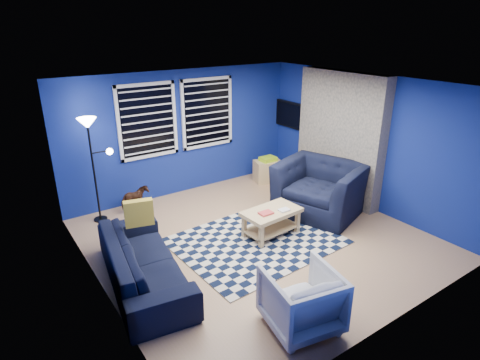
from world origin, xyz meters
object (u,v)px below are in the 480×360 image
Objects in this scene: tv at (292,115)px; armchair_big at (320,189)px; floor_lamp at (90,138)px; armchair_bent at (301,299)px; sofa at (144,262)px; coffee_table at (271,217)px; rocking_horse at (135,198)px; cabinet at (268,171)px.

tv reaches higher than armchair_big.
armchair_big is 4.13m from floor_lamp.
armchair_big is at bearing -127.50° from armchair_bent.
sofa is 2.53m from floor_lamp.
coffee_table is at bearing -80.07° from sofa.
rocking_horse is (-2.82, 1.96, -0.19)m from armchair_big.
coffee_table is at bearing -45.15° from floor_lamp.
floor_lamp is (-1.10, 4.06, 1.17)m from armchair_bent.
armchair_big is 1.48× the size of coffee_table.
rocking_horse is (0.71, 2.18, -0.04)m from sofa.
tv reaches higher than coffee_table.
armchair_big is 1.80× the size of armchair_bent.
floor_lamp reaches higher than rocking_horse.
floor_lamp is (0.08, 2.22, 1.21)m from sofa.
cabinet is (-0.70, -0.08, -1.15)m from tv.
tv is 4.35m from floor_lamp.
cabinet is at bearing 154.03° from armchair_big.
cabinet is at bearing -112.17° from armchair_bent.
sofa reaches higher than cabinet.
tv is 1.23× the size of armchair_bent.
coffee_table is 3.30m from floor_lamp.
coffee_table is at bearing -136.92° from tv.
armchair_bent reaches higher than sofa.
floor_lamp reaches higher than tv.
tv reaches higher than armchair_bent.
floor_lamp reaches higher than coffee_table.
cabinet is (3.01, -0.17, -0.03)m from rocking_horse.
armchair_big is (3.53, 0.22, 0.15)m from sofa.
coffee_table is (1.07, 1.88, -0.04)m from armchair_bent.
armchair_bent is 0.82× the size of coffee_table.
sofa is at bearing -106.28° from armchair_big.
sofa is 4.23m from cabinet.
floor_lamp is at bearing 134.85° from coffee_table.
coffee_table is 2.45m from cabinet.
armchair_bent is (-3.25, -3.92, -1.03)m from tv.
floor_lamp is at bearing 178.11° from tv.
floor_lamp reaches higher than armchair_big.
floor_lamp is (-4.35, 0.14, 0.13)m from tv.
tv is at bearing -98.30° from rocking_horse.
armchair_bent is at bearing -68.70° from armchair_big.
armchair_big is at bearing 7.75° from coffee_table.
rocking_horse is (-3.72, 0.10, -1.12)m from tv.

